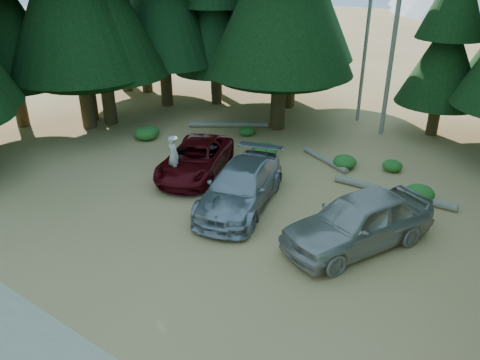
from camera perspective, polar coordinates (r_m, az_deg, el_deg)
The scene contains 19 objects.
ground at distance 15.72m, azimuth -4.65°, elevation -8.68°, with size 160.00×160.00×0.00m, color #AD8A49.
forest_belt_north at distance 27.69m, azimuth 15.59°, elevation 6.09°, with size 36.00×7.00×22.00m, color black, non-canonical shape.
forest_belt_west at distance 29.07m, azimuth -23.66°, elevation 5.78°, with size 6.00×22.00×22.00m, color black, non-canonical shape.
snag_front at distance 25.67m, azimuth 18.56°, elevation 18.08°, with size 0.24×0.24×12.00m, color slate.
snag_back at distance 27.85m, azimuth 15.23°, elevation 16.91°, with size 0.20×0.20×10.00m, color slate.
red_pickup at distance 20.85m, azimuth -5.48°, elevation 2.62°, with size 2.39×5.18×1.44m, color #53070B.
silver_minivan_center at distance 18.00m, azimuth 0.09°, elevation -0.81°, with size 2.30×5.65×1.64m, color #989B9F.
silver_minivan_right at distance 16.01m, azimuth 14.26°, elevation -4.84°, with size 2.19×5.45×1.86m, color #ADA79A.
frisbee_player at distance 19.55m, azimuth -8.14°, elevation 3.05°, with size 0.66×0.48×1.67m.
log_left at distance 26.81m, azimuth -1.40°, elevation 6.77°, with size 0.32×0.32×4.47m, color slate.
log_mid at distance 22.53m, azimuth 10.28°, elevation 2.48°, with size 0.26×0.26×3.13m, color slate.
log_right at distance 20.02m, azimuth 18.13°, elevation -1.41°, with size 0.32×0.32×4.96m, color slate.
shrub_far_left at distance 25.42m, azimuth -11.38°, elevation 5.63°, with size 1.26×1.26×0.69m, color #2C601C.
shrub_left at distance 25.53m, azimuth 0.81°, elevation 5.99°, with size 0.88×0.88×0.49m, color #2C601C.
shrub_center_left at distance 22.67m, azimuth 2.98°, elevation 3.63°, with size 1.27×1.27×0.70m, color #2C601C.
shrub_center_right at distance 22.31m, azimuth 18.08°, elevation 1.68°, with size 0.89×0.89×0.49m, color #2C601C.
shrub_right at distance 22.02m, azimuth 12.66°, elevation 2.18°, with size 1.08×1.08×0.59m, color #2C601C.
shrub_far_right at distance 19.88m, azimuth 21.01°, elevation -1.54°, with size 1.19×1.19×0.65m, color #2C601C.
shrub_edge_west at distance 25.93m, azimuth -10.82°, elevation 5.86°, with size 0.92×0.92×0.51m, color #2C601C.
Camera 1 is at (8.49, -9.83, 8.85)m, focal length 35.00 mm.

